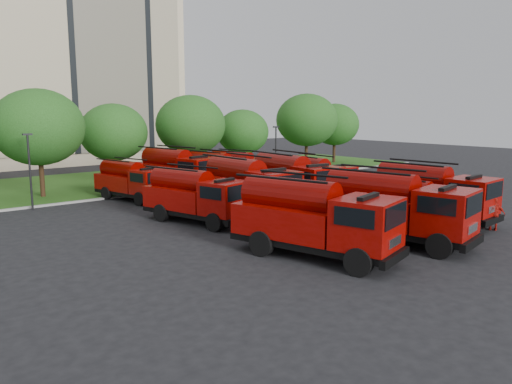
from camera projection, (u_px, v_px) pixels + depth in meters
ground at (325, 235)px, 26.79m from camera, size 140.00×140.00×0.00m
lawn at (117, 181)px, 46.46m from camera, size 70.00×16.00×0.12m
curb at (160, 192)px, 40.33m from camera, size 70.00×0.30×0.14m
apartment_building at (52, 62)px, 62.30m from camera, size 30.00×14.18×25.00m
tree_2 at (38, 127)px, 37.13m from camera, size 6.72×6.72×8.22m
tree_3 at (114, 132)px, 43.56m from camera, size 5.88×5.88×7.19m
tree_4 at (191, 125)px, 46.77m from camera, size 6.55×6.55×8.01m
tree_5 at (243, 132)px, 52.09m from camera, size 5.46×5.46×6.68m
tree_6 at (307, 120)px, 55.83m from camera, size 6.89×6.89×8.42m
tree_7 at (335, 124)px, 61.89m from camera, size 6.05×6.05×7.39m
lamp_post_0 at (30, 167)px, 33.01m from camera, size 0.60×0.25×5.11m
lamp_post_1 at (276, 150)px, 46.93m from camera, size 0.60×0.25×5.11m
fire_truck_0 at (313, 219)px, 22.47m from camera, size 4.49×8.20×3.55m
fire_truck_1 at (394, 208)px, 24.94m from camera, size 4.05×8.16×3.55m
fire_truck_2 at (414, 206)px, 27.24m from camera, size 2.96×6.56×2.89m
fire_truck_3 at (431, 193)px, 29.83m from camera, size 3.13×7.60×3.39m
fire_truck_4 at (195, 196)px, 29.59m from camera, size 3.91×7.28×3.15m
fire_truck_5 at (247, 186)px, 31.94m from camera, size 3.03×7.91×3.57m
fire_truck_6 at (292, 180)px, 34.52m from camera, size 3.48×8.08×3.57m
fire_truck_7 at (316, 177)px, 38.05m from camera, size 2.92×6.90×3.06m
fire_truck_8 at (131, 181)px, 36.85m from camera, size 3.41×6.68×2.90m
fire_truck_9 at (177, 171)px, 40.13m from camera, size 3.95×8.11×3.54m
fire_truck_10 at (219, 171)px, 42.12m from camera, size 3.51×7.09×3.09m
fire_truck_11 at (242, 169)px, 43.54m from camera, size 4.15×6.99×3.01m
firefighter_0 at (481, 228)px, 28.33m from camera, size 0.60×0.45×1.58m
firefighter_1 at (451, 235)px, 26.74m from camera, size 1.05×0.91×1.89m
firefighter_2 at (493, 230)px, 27.81m from camera, size 1.05×1.25×1.86m
firefighter_3 at (413, 206)px, 34.87m from camera, size 1.10×0.61×1.66m
firefighter_4 at (287, 236)px, 26.54m from camera, size 0.85×0.96×1.66m
firefighter_5 at (355, 199)px, 37.52m from camera, size 1.62×1.09×1.60m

